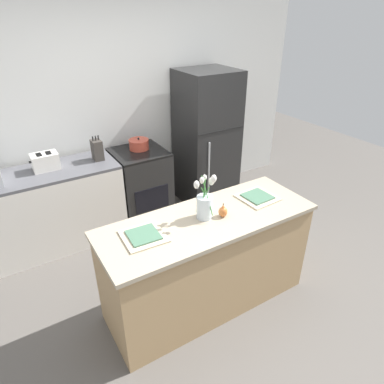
{
  "coord_description": "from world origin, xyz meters",
  "views": [
    {
      "loc": [
        -1.31,
        -1.88,
        2.4
      ],
      "look_at": [
        0.0,
        0.25,
        1.02
      ],
      "focal_mm": 32.0,
      "sensor_mm": 36.0,
      "label": 1
    }
  ],
  "objects": [
    {
      "name": "toaster",
      "position": [
        -0.91,
        1.64,
        0.98
      ],
      "size": [
        0.28,
        0.18,
        0.17
      ],
      "color": "silver",
      "rests_on": "back_counter"
    },
    {
      "name": "refrigerator",
      "position": [
        1.05,
        1.6,
        0.86
      ],
      "size": [
        0.68,
        0.67,
        1.72
      ],
      "color": "black",
      "rests_on": "ground_plane"
    },
    {
      "name": "back_counter",
      "position": [
        -1.06,
        1.6,
        0.45
      ],
      "size": [
        1.68,
        0.6,
        0.9
      ],
      "color": "silver",
      "rests_on": "ground_plane"
    },
    {
      "name": "pear_figurine",
      "position": [
        0.11,
        -0.04,
        0.95
      ],
      "size": [
        0.07,
        0.07,
        0.12
      ],
      "color": "#C66B33",
      "rests_on": "kitchen_island"
    },
    {
      "name": "stove_range",
      "position": [
        0.1,
        1.6,
        0.45
      ],
      "size": [
        0.6,
        0.61,
        0.9
      ],
      "color": "black",
      "rests_on": "ground_plane"
    },
    {
      "name": "kitchen_island",
      "position": [
        0.0,
        0.0,
        0.45
      ],
      "size": [
        1.8,
        0.66,
        0.9
      ],
      "color": "tan",
      "rests_on": "ground_plane"
    },
    {
      "name": "back_wall",
      "position": [
        0.0,
        2.0,
        1.35
      ],
      "size": [
        5.2,
        0.08,
        2.7
      ],
      "color": "silver",
      "rests_on": "ground_plane"
    },
    {
      "name": "flower_vase",
      "position": [
        -0.02,
        0.03,
        1.03
      ],
      "size": [
        0.17,
        0.17,
        0.41
      ],
      "color": "silver",
      "rests_on": "kitchen_island"
    },
    {
      "name": "ground_plane",
      "position": [
        0.0,
        0.0,
        0.0
      ],
      "size": [
        10.0,
        10.0,
        0.0
      ],
      "primitive_type": "plane",
      "color": "#59544F"
    },
    {
      "name": "plate_setting_left",
      "position": [
        -0.55,
        0.04,
        0.91
      ],
      "size": [
        0.32,
        0.32,
        0.02
      ],
      "color": "beige",
      "rests_on": "kitchen_island"
    },
    {
      "name": "knife_block",
      "position": [
        -0.37,
        1.61,
        1.01
      ],
      "size": [
        0.1,
        0.14,
        0.27
      ],
      "color": "#3D3833",
      "rests_on": "back_counter"
    },
    {
      "name": "cooking_pot",
      "position": [
        0.14,
        1.66,
        0.96
      ],
      "size": [
        0.23,
        0.23,
        0.14
      ],
      "color": "#CC4C38",
      "rests_on": "stove_range"
    },
    {
      "name": "plate_setting_right",
      "position": [
        0.55,
        0.04,
        0.91
      ],
      "size": [
        0.32,
        0.32,
        0.02
      ],
      "color": "beige",
      "rests_on": "kitchen_island"
    }
  ]
}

